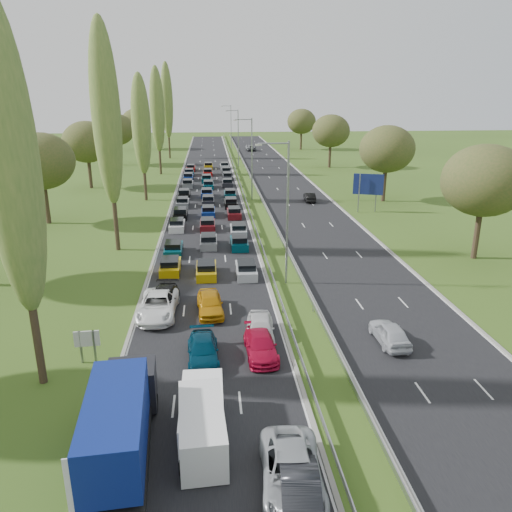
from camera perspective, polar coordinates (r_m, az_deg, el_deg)
name	(u,v)px	position (r m, az deg, el deg)	size (l,w,h in m)	color
ground	(251,197)	(78.46, -0.59, 6.78)	(260.00, 260.00, 0.00)	#36531A
near_carriageway	(208,194)	(80.66, -5.55, 7.02)	(10.50, 215.00, 0.04)	black
far_carriageway	(291,193)	(81.70, 4.03, 7.20)	(10.50, 215.00, 0.04)	black
central_reservation	(250,190)	(80.80, -0.73, 7.52)	(2.36, 215.00, 0.32)	gray
lamp_columns	(252,160)	(75.50, -0.47, 10.94)	(0.18, 140.18, 12.00)	gray
poplar_row	(129,119)	(65.60, -14.29, 14.89)	(2.80, 127.80, 22.44)	#2D2116
woodland_left	(32,165)	(63.13, -24.27, 9.44)	(8.00, 166.00, 11.10)	#2D2116
woodland_right	(409,156)	(68.79, 17.08, 10.85)	(8.00, 153.00, 11.10)	#2D2116
traffic_queue_fill	(208,198)	(75.85, -5.55, 6.64)	(9.03, 69.35, 0.80)	#BF990C
near_car_2	(158,305)	(37.30, -11.16, -5.55)	(2.67, 5.79, 1.61)	white
near_car_3	(163,299)	(38.42, -10.57, -4.89)	(2.08, 5.11, 1.48)	black
near_car_7	(203,350)	(31.07, -6.07, -10.68)	(1.87, 4.61, 1.34)	#043148
near_car_8	(210,303)	(37.15, -5.28, -5.41)	(1.83, 4.56, 1.55)	#C4840D
near_car_9	(301,497)	(21.52, 5.12, -25.76)	(1.55, 4.44, 1.46)	black
near_car_10	(292,472)	(22.43, 4.12, -23.44)	(2.53, 5.48, 1.52)	#A5A9AE
near_car_11	(261,345)	(31.47, 0.54, -10.17)	(1.87, 4.60, 1.33)	#AD0A2D
near_car_12	(260,328)	(33.38, 0.50, -8.22)	(1.81, 4.50, 1.53)	silver
far_car_0	(390,333)	(33.99, 15.04, -8.48)	(1.69, 4.20, 1.43)	#B7BAC1
far_car_1	(310,197)	(75.28, 6.14, 6.72)	(1.41, 4.04, 1.33)	black
far_car_2	(251,148)	(141.32, -0.62, 12.27)	(2.52, 5.46, 1.52)	slate
blue_lorry	(121,422)	(23.82, -15.21, -17.79)	(2.41, 8.68, 3.67)	black
white_van_front	(202,425)	(24.40, -6.19, -18.68)	(2.01, 5.12, 2.06)	white
white_van_rear	(202,413)	(25.18, -6.13, -17.36)	(2.00, 5.11, 2.05)	white
info_sign	(87,342)	(32.04, -18.74, -9.30)	(1.50, 0.19, 2.10)	gray
direction_sign	(368,186)	(69.36, 12.70, 7.81)	(3.81, 1.40, 5.20)	gray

